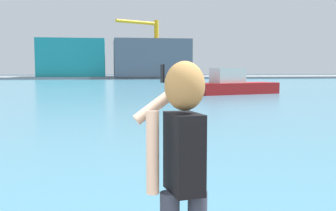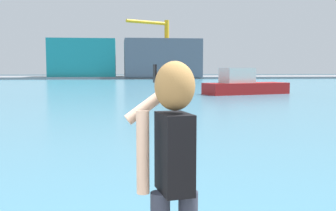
% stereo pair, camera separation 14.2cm
% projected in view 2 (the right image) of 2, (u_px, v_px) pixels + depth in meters
% --- Properties ---
extents(ground_plane, '(220.00, 220.00, 0.00)m').
position_uv_depth(ground_plane, '(118.00, 86.00, 51.30)').
color(ground_plane, '#334751').
extents(harbor_water, '(140.00, 100.00, 0.02)m').
position_uv_depth(harbor_water, '(118.00, 85.00, 53.28)').
color(harbor_water, teal).
rests_on(harbor_water, ground_plane).
extents(far_shore_dock, '(140.00, 20.00, 0.47)m').
position_uv_depth(far_shore_dock, '(118.00, 77.00, 92.77)').
color(far_shore_dock, gray).
rests_on(far_shore_dock, ground_plane).
extents(person_photographer, '(0.53, 0.55, 1.74)m').
position_uv_depth(person_photographer, '(173.00, 158.00, 2.72)').
color(person_photographer, '#2D3342').
rests_on(person_photographer, quay_promenade).
extents(boat_moored, '(7.92, 4.41, 2.28)m').
position_uv_depth(boat_moored, '(244.00, 85.00, 34.01)').
color(boat_moored, '#B21919').
rests_on(boat_moored, harbor_water).
extents(warehouse_left, '(14.44, 10.47, 8.31)m').
position_uv_depth(warehouse_left, '(83.00, 58.00, 87.89)').
color(warehouse_left, teal).
rests_on(warehouse_left, far_shore_dock).
extents(warehouse_right, '(16.88, 11.81, 8.32)m').
position_uv_depth(warehouse_right, '(162.00, 58.00, 89.22)').
color(warehouse_right, slate).
rests_on(warehouse_right, far_shore_dock).
extents(port_crane, '(9.63, 5.50, 12.51)m').
position_uv_depth(port_crane, '(161.00, 41.00, 85.79)').
color(port_crane, yellow).
rests_on(port_crane, far_shore_dock).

